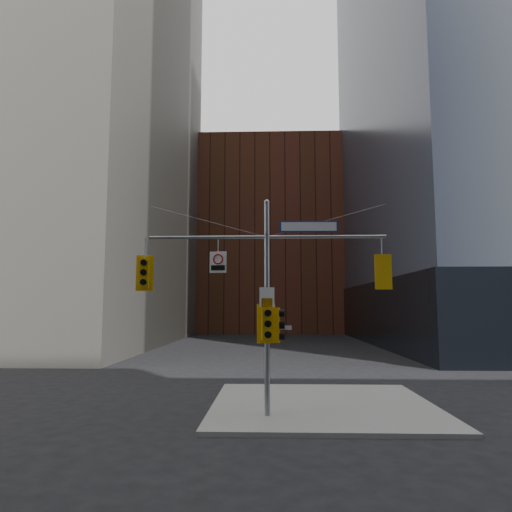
# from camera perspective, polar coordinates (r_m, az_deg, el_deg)

# --- Properties ---
(ground) EXTENTS (160.00, 160.00, 0.00)m
(ground) POSITION_cam_1_polar(r_m,az_deg,el_deg) (13.75, 1.34, -21.77)
(ground) COLOR black
(ground) RESTS_ON ground
(sidewalk_corner) EXTENTS (8.00, 8.00, 0.15)m
(sidewalk_corner) POSITION_cam_1_polar(r_m,az_deg,el_deg) (17.72, 8.30, -17.95)
(sidewalk_corner) COLOR gray
(sidewalk_corner) RESTS_ON ground
(brick_midrise) EXTENTS (26.00, 20.00, 28.00)m
(brick_midrise) POSITION_cam_1_polar(r_m,az_deg,el_deg) (72.00, 1.79, 1.91)
(brick_midrise) COLOR brown
(brick_midrise) RESTS_ON ground
(signal_assembly) EXTENTS (8.00, 0.80, 7.30)m
(signal_assembly) POSITION_cam_1_polar(r_m,az_deg,el_deg) (15.27, 1.38, -3.50)
(signal_assembly) COLOR gray
(signal_assembly) RESTS_ON ground
(traffic_light_west_arm) EXTENTS (0.58, 0.50, 1.22)m
(traffic_light_west_arm) POSITION_cam_1_polar(r_m,az_deg,el_deg) (15.90, -13.80, -2.04)
(traffic_light_west_arm) COLOR #D9A00B
(traffic_light_west_arm) RESTS_ON ground
(traffic_light_east_arm) EXTENTS (0.56, 0.46, 1.17)m
(traffic_light_east_arm) POSITION_cam_1_polar(r_m,az_deg,el_deg) (15.73, 15.53, -1.95)
(traffic_light_east_arm) COLOR #D9A00B
(traffic_light_east_arm) RESTS_ON ground
(traffic_light_pole_side) EXTENTS (0.48, 0.41, 1.15)m
(traffic_light_pole_side) POSITION_cam_1_polar(r_m,az_deg,el_deg) (15.26, 2.64, -8.61)
(traffic_light_pole_side) COLOR #D9A00B
(traffic_light_pole_side) RESTS_ON ground
(traffic_light_pole_front) EXTENTS (0.61, 0.53, 1.28)m
(traffic_light_pole_front) POSITION_cam_1_polar(r_m,az_deg,el_deg) (14.99, 1.38, -8.45)
(traffic_light_pole_front) COLOR #D9A00B
(traffic_light_pole_front) RESTS_ON ground
(street_sign_blade) EXTENTS (1.99, 0.09, 0.39)m
(street_sign_blade) POSITION_cam_1_polar(r_m,az_deg,el_deg) (15.54, 6.62, 3.67)
(street_sign_blade) COLOR navy
(street_sign_blade) RESTS_ON ground
(regulatory_sign_arm) EXTENTS (0.58, 0.12, 0.72)m
(regulatory_sign_arm) POSITION_cam_1_polar(r_m,az_deg,el_deg) (15.41, -4.77, -0.68)
(regulatory_sign_arm) COLOR silver
(regulatory_sign_arm) RESTS_ON ground
(regulatory_sign_pole) EXTENTS (0.50, 0.09, 0.65)m
(regulatory_sign_pole) POSITION_cam_1_polar(r_m,az_deg,el_deg) (15.14, 1.38, -5.23)
(regulatory_sign_pole) COLOR silver
(regulatory_sign_pole) RESTS_ON ground
(street_blade_ew) EXTENTS (0.72, 0.12, 0.15)m
(street_blade_ew) POSITION_cam_1_polar(r_m,az_deg,el_deg) (15.27, 3.10, -8.92)
(street_blade_ew) COLOR silver
(street_blade_ew) RESTS_ON ground
(street_blade_ns) EXTENTS (0.10, 0.76, 0.15)m
(street_blade_ns) POSITION_cam_1_polar(r_m,az_deg,el_deg) (15.73, 1.41, -9.25)
(street_blade_ns) COLOR #145926
(street_blade_ns) RESTS_ON ground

